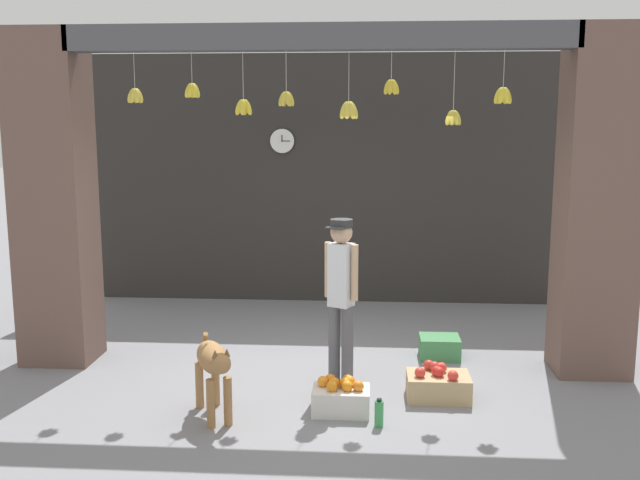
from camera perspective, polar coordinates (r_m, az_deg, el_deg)
ground_plane at (r=7.10m, az=-0.24°, el=-10.75°), size 60.00×60.00×0.00m
shop_back_wall at (r=9.67m, az=1.01°, el=4.83°), size 6.65×0.12×3.34m
shop_pillar_left at (r=7.67m, az=-20.50°, el=3.01°), size 0.70×0.60×3.34m
shop_pillar_right at (r=7.33m, az=21.33°, el=2.68°), size 0.70×0.60×3.34m
storefront_awning at (r=6.82m, az=-0.13°, el=15.52°), size 4.75×0.25×0.93m
dog at (r=6.05m, az=-8.53°, el=-9.78°), size 0.48×0.81×0.69m
shopkeeper at (r=6.54m, az=1.70°, el=-4.06°), size 0.31×0.30×1.58m
fruit_crate_oranges at (r=6.21m, az=1.68°, el=-12.46°), size 0.48×0.33×0.30m
fruit_crate_apples at (r=6.59m, az=9.42°, el=-11.32°), size 0.56×0.39×0.31m
produce_box_green at (r=7.66m, az=9.54°, el=-8.45°), size 0.41×0.35×0.23m
water_bottle at (r=5.97m, az=4.74°, el=-13.67°), size 0.07×0.07×0.24m
wall_clock at (r=9.62m, az=-3.04°, el=7.92°), size 0.34×0.03×0.34m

